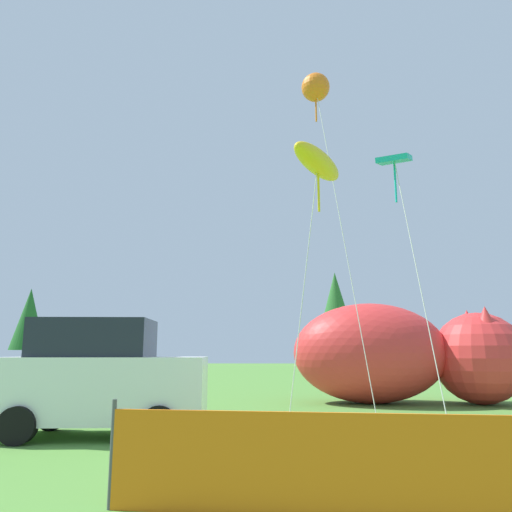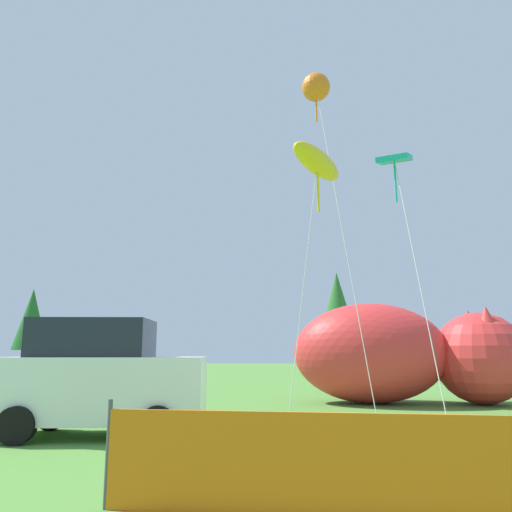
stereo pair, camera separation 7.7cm
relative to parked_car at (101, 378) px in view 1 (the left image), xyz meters
name	(u,v)px [view 1 (the left image)]	position (x,y,z in m)	size (l,w,h in m)	color
ground_plane	(330,447)	(4.39, -0.87, -1.11)	(120.00, 120.00, 0.00)	#548C38
parked_car	(101,378)	(0.00, 0.00, 0.00)	(4.13, 2.14, 2.27)	white
inflatable_cat	(401,357)	(7.55, 6.37, 0.36)	(7.38, 3.52, 3.18)	red
kite_teal_diamond	(395,163)	(7.00, 3.73, 5.89)	(1.20, 2.82, 7.33)	silver
kite_yellow_hero	(318,163)	(4.60, 2.06, 5.27)	(1.78, 2.67, 6.72)	silver
kite_orange_flower	(316,88)	(5.02, 6.22, 9.70)	(1.64, 3.04, 11.35)	silver
horizon_tree_west	(336,310)	(8.58, 29.77, 3.73)	(3.30, 3.30, 7.88)	brown
horizon_tree_mid	(29,319)	(-18.62, 35.03, 3.38)	(3.06, 3.06, 7.31)	brown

